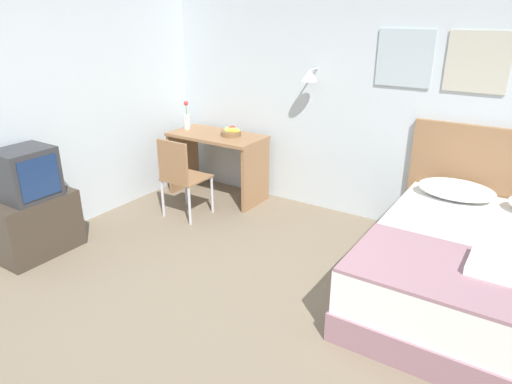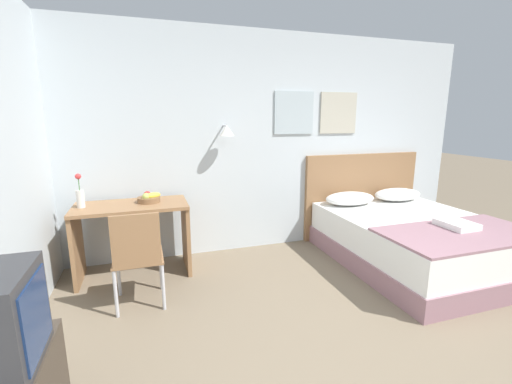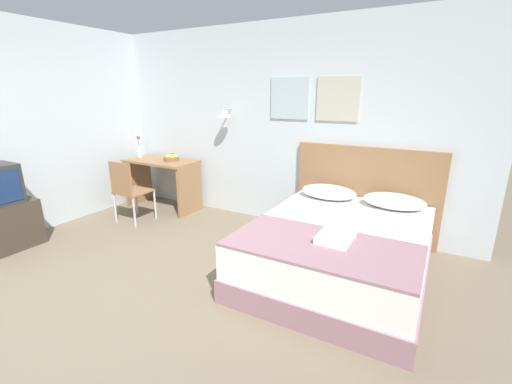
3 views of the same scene
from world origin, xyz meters
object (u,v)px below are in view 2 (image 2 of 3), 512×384
object	(u,v)px
desk	(133,227)
desk_chair	(137,253)
folded_towel_near_foot	(456,224)
pillow_left	(350,198)
bed	(414,241)
fruit_bowl	(149,198)
pillow_right	(397,194)
flower_vase	(80,196)
throw_blanket	(463,233)
headboard	(361,195)

from	to	relation	value
desk	desk_chair	size ratio (longest dim) A/B	1.27
folded_towel_near_foot	pillow_left	bearing A→B (deg)	110.33
bed	fruit_bowl	world-z (taller)	fruit_bowl
pillow_right	flower_vase	world-z (taller)	flower_vase
bed	fruit_bowl	bearing A→B (deg)	165.36
folded_towel_near_foot	flower_vase	distance (m)	3.75
pillow_right	throw_blanket	bearing A→B (deg)	-105.43
bed	flower_vase	bearing A→B (deg)	168.37
flower_vase	pillow_left	bearing A→B (deg)	0.81
bed	pillow_left	bearing A→B (deg)	116.09
desk	desk_chair	distance (m)	0.72
bed	folded_towel_near_foot	xyz separation A→B (m)	(0.07, -0.45, 0.33)
pillow_left	desk_chair	distance (m)	2.71
headboard	pillow_right	distance (m)	0.47
headboard	throw_blanket	bearing A→B (deg)	-90.00
pillow_right	fruit_bowl	bearing A→B (deg)	-179.67
throw_blanket	flower_vase	bearing A→B (deg)	159.46
folded_towel_near_foot	desk	size ratio (longest dim) A/B	0.31
pillow_right	desk_chair	size ratio (longest dim) A/B	0.75
flower_vase	desk	bearing A→B (deg)	-1.46
fruit_bowl	folded_towel_near_foot	bearing A→B (deg)	-22.18
headboard	flower_vase	size ratio (longest dim) A/B	5.04
bed	pillow_right	xyz separation A→B (m)	(0.37, 0.76, 0.35)
pillow_right	fruit_bowl	distance (m)	3.22
headboard	throw_blanket	size ratio (longest dim) A/B	1.11
pillow_left	fruit_bowl	world-z (taller)	fruit_bowl
folded_towel_near_foot	flower_vase	xyz separation A→B (m)	(-3.56, 1.16, 0.30)
bed	pillow_right	bearing A→B (deg)	63.91
desk	desk_chair	bearing A→B (deg)	-85.85
desk_chair	flower_vase	xyz separation A→B (m)	(-0.51, 0.73, 0.38)
pillow_left	throw_blanket	bearing A→B (deg)	-74.57
pillow_right	throw_blanket	world-z (taller)	pillow_right
throw_blanket	desk	distance (m)	3.28
headboard	desk	xyz separation A→B (m)	(-3.02, -0.34, -0.05)
headboard	folded_towel_near_foot	xyz separation A→B (m)	(0.07, -1.49, 0.02)
desk	fruit_bowl	distance (m)	0.34
pillow_left	desk_chair	world-z (taller)	desk_chair
pillow_right	desk	size ratio (longest dim) A/B	0.59
fruit_bowl	desk_chair	bearing A→B (deg)	-99.61
pillow_left	fruit_bowl	size ratio (longest dim) A/B	2.65
desk_chair	flower_vase	size ratio (longest dim) A/B	2.58
bed	throw_blanket	size ratio (longest dim) A/B	1.30
desk	flower_vase	xyz separation A→B (m)	(-0.46, 0.01, 0.36)
throw_blanket	folded_towel_near_foot	world-z (taller)	folded_towel_near_foot
pillow_right	flower_vase	xyz separation A→B (m)	(-3.85, -0.04, 0.27)
desk	folded_towel_near_foot	bearing A→B (deg)	-20.40
bed	desk_chair	size ratio (longest dim) A/B	2.30
pillow_left	folded_towel_near_foot	distance (m)	1.29
bed	folded_towel_near_foot	distance (m)	0.56
bed	desk	distance (m)	3.11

